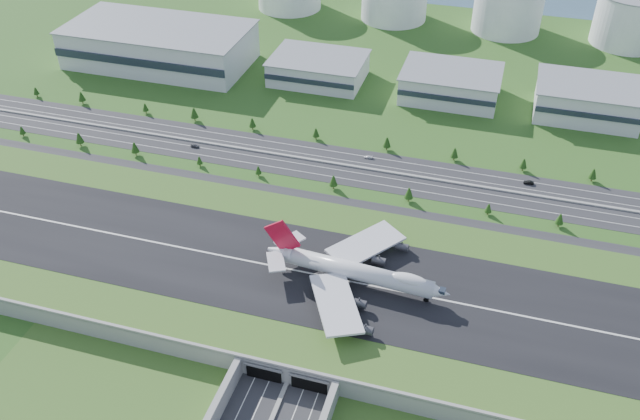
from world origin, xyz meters
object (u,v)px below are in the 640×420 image
(boeing_747, at_px, (356,271))
(car_5, at_px, (529,183))
(car_7, at_px, (368,157))
(car_4, at_px, (195,146))

(boeing_747, height_order, car_5, boeing_747)
(car_7, bearing_deg, boeing_747, 7.30)
(car_4, xyz_separation_m, car_7, (94.11, 16.26, -0.14))
(car_5, height_order, car_7, car_5)
(car_5, bearing_deg, car_7, -94.62)
(boeing_747, bearing_deg, car_5, 62.59)
(boeing_747, distance_m, car_4, 145.48)
(car_5, relative_size, car_7, 1.08)
(boeing_747, bearing_deg, car_7, 104.43)
(boeing_747, distance_m, car_5, 124.43)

